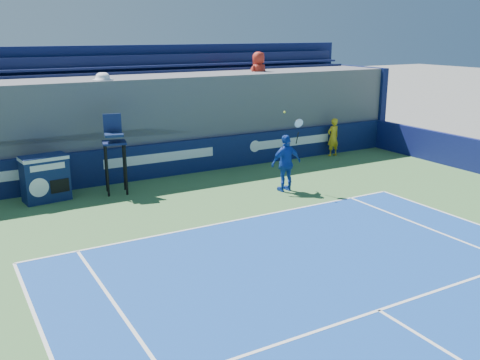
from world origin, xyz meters
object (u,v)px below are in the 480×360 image
umpire_chair (114,146)px  tennis_player (286,163)px  match_clock (45,177)px  ball_person (333,137)px

umpire_chair → tennis_player: (4.73, -2.46, -0.61)m
match_clock → tennis_player: size_ratio=0.54×
umpire_chair → match_clock: bearing=173.0°
ball_person → umpire_chair: (-9.22, -0.71, 0.75)m
ball_person → umpire_chair: size_ratio=0.62×
match_clock → umpire_chair: umpire_chair is taller
ball_person → match_clock: size_ratio=1.10×
ball_person → tennis_player: bearing=32.3°
match_clock → tennis_player: tennis_player is taller
umpire_chair → tennis_player: size_ratio=0.96×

